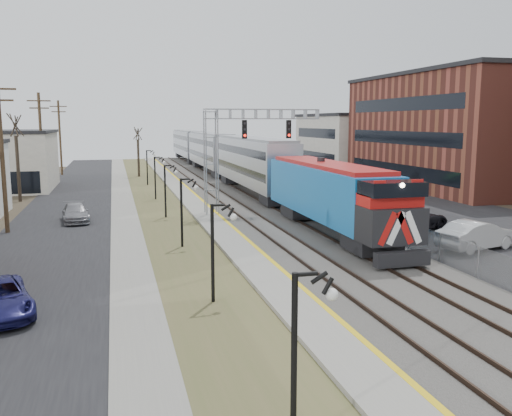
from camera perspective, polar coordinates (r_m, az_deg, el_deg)
name	(u,v)px	position (r m, az deg, el deg)	size (l,w,h in m)	color
ground	(407,383)	(16.30, 15.61, -17.33)	(160.00, 160.00, 0.00)	#473D2D
street_west	(68,208)	(48.20, -19.16, 0.03)	(7.00, 120.00, 0.04)	black
sidewalk	(123,205)	(48.05, -13.81, 0.27)	(2.00, 120.00, 0.08)	gray
grass_median	(158,204)	(48.18, -10.24, 0.40)	(4.00, 120.00, 0.06)	#4E532C
platform	(192,202)	(48.49, -6.71, 0.64)	(2.00, 120.00, 0.24)	gray
ballast_bed	(247,200)	(49.42, -0.96, 0.84)	(8.00, 120.00, 0.20)	#595651
parking_lot	(367,196)	(53.54, 11.62, 1.20)	(16.00, 120.00, 0.04)	black
platform_edge	(202,200)	(48.60, -5.68, 0.83)	(0.24, 120.00, 0.01)	gold
track_near	(225,199)	(48.96, -3.23, 0.96)	(1.58, 120.00, 0.15)	#2D2119
track_far	(263,198)	(49.77, 0.72, 1.10)	(1.58, 120.00, 0.15)	#2D2119
train	(222,156)	(68.33, -3.63, 5.48)	(3.00, 85.85, 5.33)	#1668B4
signal_gantry	(233,143)	(41.49, -2.42, 6.88)	(9.00, 1.07, 8.15)	gray
lampposts	(181,213)	(31.44, -7.90, -0.47)	(0.14, 62.14, 4.00)	black
utility_poles	(2,156)	(38.20, -25.16, 4.96)	(0.28, 80.28, 10.00)	#4C3823
fence	(291,191)	(50.48, 3.68, 1.80)	(0.04, 120.00, 1.60)	gray
bare_trees	(56,172)	(51.87, -20.28, 3.56)	(12.30, 42.30, 5.95)	#382D23
car_lot_b	(477,236)	(32.96, 22.27, -2.71)	(1.74, 4.98, 1.64)	#B9B9B9
car_lot_c	(412,219)	(37.51, 16.13, -1.16)	(2.44, 5.29, 1.47)	black
car_lot_d	(364,207)	(42.29, 11.30, 0.08)	(1.94, 4.77, 1.38)	#16154C
car_lot_e	(368,209)	(41.50, 11.71, -0.15)	(1.56, 3.87, 1.32)	slate
car_lot_f	(297,182)	(59.59, 4.32, 2.80)	(1.46, 4.19, 1.38)	#0D450E
car_street_b	(76,213)	(41.16, -18.47, -0.54)	(1.78, 4.37, 1.27)	gray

